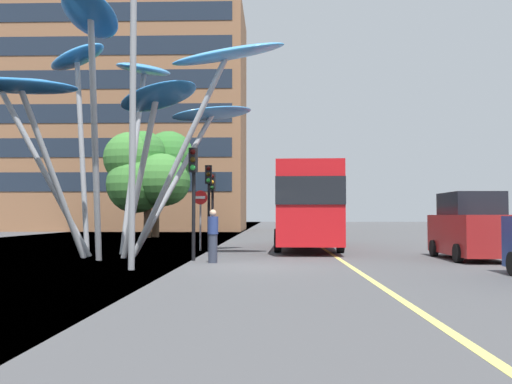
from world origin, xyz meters
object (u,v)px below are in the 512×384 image
red_bus (307,203)px  pedestrian (213,236)px  traffic_light_kerb_far (209,189)px  street_lamp (146,86)px  traffic_light_island_mid (212,194)px  no_entry_sign (200,211)px  traffic_light_kerb_near (193,179)px  leaf_sculpture (116,83)px  car_parked_mid (471,228)px

red_bus → pedestrian: red_bus is taller
traffic_light_kerb_far → street_lamp: (-0.76, -9.01, 2.45)m
traffic_light_island_mid → pedestrian: 8.34m
no_entry_sign → red_bus: bearing=22.6°
traffic_light_island_mid → traffic_light_kerb_near: bearing=-88.9°
leaf_sculpture → pedestrian: 7.07m
traffic_light_kerb_far → traffic_light_island_mid: traffic_light_kerb_far is taller
car_parked_mid → no_entry_sign: bearing=154.5°
red_bus → street_lamp: street_lamp is taller
traffic_light_kerb_near → no_entry_sign: (-0.46, 5.61, -0.99)m
traffic_light_kerb_far → red_bus: bearing=21.9°
traffic_light_island_mid → no_entry_sign: (-0.32, -1.78, -0.77)m
leaf_sculpture → traffic_light_island_mid: size_ratio=3.65×
traffic_light_kerb_far → no_entry_sign: traffic_light_kerb_far is taller
traffic_light_island_mid → street_lamp: bearing=-94.1°
red_bus → traffic_light_kerb_far: red_bus is taller
traffic_light_kerb_near → traffic_light_island_mid: bearing=91.1°
red_bus → traffic_light_island_mid: 4.36m
traffic_light_island_mid → pedestrian: traffic_light_island_mid is taller
traffic_light_kerb_near → car_parked_mid: bearing=5.6°
traffic_light_kerb_near → car_parked_mid: 9.55m
traffic_light_kerb_near → traffic_light_island_mid: traffic_light_kerb_near is taller
pedestrian → no_entry_sign: no_entry_sign is taller
red_bus → no_entry_sign: bearing=-157.4°
red_bus → traffic_light_kerb_near: (-4.20, -7.56, 0.62)m
red_bus → traffic_light_kerb_near: bearing=-119.1°
red_bus → leaf_sculpture: size_ratio=0.94×
red_bus → no_entry_sign: 5.07m
street_lamp → pedestrian: (1.63, 2.45, -4.26)m
car_parked_mid → traffic_light_island_mid: bearing=145.7°
traffic_light_kerb_near → street_lamp: size_ratio=0.46×
traffic_light_kerb_far → pedestrian: bearing=-82.5°
leaf_sculpture → no_entry_sign: size_ratio=4.86×
no_entry_sign → street_lamp: bearing=-92.8°
traffic_light_island_mid → no_entry_sign: size_ratio=1.33×
car_parked_mid → street_lamp: size_ratio=0.55×
street_lamp → no_entry_sign: 9.45m
red_bus → leaf_sculpture: (-7.26, -5.88, 4.23)m
traffic_light_kerb_far → no_entry_sign: (-0.33, -0.21, -0.94)m
red_bus → pedestrian: (-3.47, -8.30, -1.23)m
car_parked_mid → street_lamp: 11.77m
traffic_light_kerb_far → street_lamp: bearing=-94.8°
leaf_sculpture → street_lamp: 5.46m
leaf_sculpture → street_lamp: bearing=-66.0°
pedestrian → no_entry_sign: 6.53m
street_lamp → traffic_light_island_mid: bearing=85.9°
red_bus → leaf_sculpture: 10.26m
leaf_sculpture → traffic_light_island_mid: (2.92, 5.71, -3.82)m
leaf_sculpture → traffic_light_kerb_near: bearing=-28.7°
traffic_light_kerb_far → pedestrian: traffic_light_kerb_far is taller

